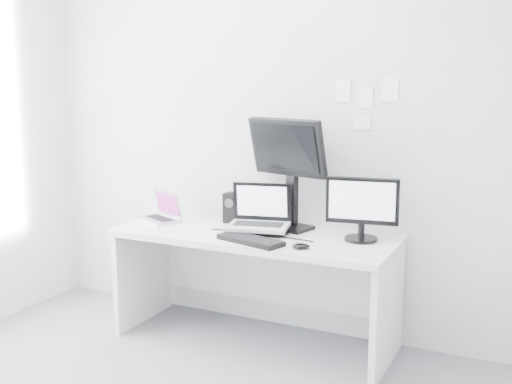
# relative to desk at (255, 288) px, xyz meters

# --- Properties ---
(back_wall) EXTENTS (3.60, 0.00, 3.60)m
(back_wall) POSITION_rel_desk_xyz_m (0.00, 0.35, 0.99)
(back_wall) COLOR silver
(back_wall) RESTS_ON ground
(desk) EXTENTS (1.80, 0.70, 0.73)m
(desk) POSITION_rel_desk_xyz_m (0.00, 0.00, 0.00)
(desk) COLOR silver
(desk) RESTS_ON ground
(macbook) EXTENTS (0.35, 0.31, 0.21)m
(macbook) POSITION_rel_desk_xyz_m (-0.74, 0.02, 0.47)
(macbook) COLOR #B7B7BB
(macbook) RESTS_ON desk
(speaker) EXTENTS (0.13, 0.13, 0.20)m
(speaker) POSITION_rel_desk_xyz_m (-0.26, 0.20, 0.47)
(speaker) COLOR black
(speaker) RESTS_ON desk
(dell_laptop) EXTENTS (0.44, 0.38, 0.32)m
(dell_laptop) POSITION_rel_desk_xyz_m (0.02, 0.01, 0.52)
(dell_laptop) COLOR #B1B4B8
(dell_laptop) RESTS_ON desk
(rear_monitor) EXTENTS (0.58, 0.33, 0.74)m
(rear_monitor) POSITION_rel_desk_xyz_m (0.15, 0.20, 0.74)
(rear_monitor) COLOR black
(rear_monitor) RESTS_ON desk
(samsung_monitor) EXTENTS (0.46, 0.27, 0.40)m
(samsung_monitor) POSITION_rel_desk_xyz_m (0.66, 0.11, 0.57)
(samsung_monitor) COLOR black
(samsung_monitor) RESTS_ON desk
(keyboard) EXTENTS (0.45, 0.27, 0.03)m
(keyboard) POSITION_rel_desk_xyz_m (0.08, -0.22, 0.38)
(keyboard) COLOR black
(keyboard) RESTS_ON desk
(mouse) EXTENTS (0.12, 0.10, 0.03)m
(mouse) POSITION_rel_desk_xyz_m (0.41, -0.23, 0.38)
(mouse) COLOR black
(mouse) RESTS_ON desk
(wall_note_0) EXTENTS (0.10, 0.00, 0.14)m
(wall_note_0) POSITION_rel_desk_xyz_m (0.45, 0.34, 1.26)
(wall_note_0) COLOR white
(wall_note_0) RESTS_ON back_wall
(wall_note_1) EXTENTS (0.09, 0.00, 0.13)m
(wall_note_1) POSITION_rel_desk_xyz_m (0.60, 0.34, 1.22)
(wall_note_1) COLOR white
(wall_note_1) RESTS_ON back_wall
(wall_note_2) EXTENTS (0.10, 0.00, 0.14)m
(wall_note_2) POSITION_rel_desk_xyz_m (0.75, 0.34, 1.26)
(wall_note_2) COLOR white
(wall_note_2) RESTS_ON back_wall
(wall_note_3) EXTENTS (0.11, 0.00, 0.08)m
(wall_note_3) POSITION_rel_desk_xyz_m (0.58, 0.34, 1.05)
(wall_note_3) COLOR white
(wall_note_3) RESTS_ON back_wall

